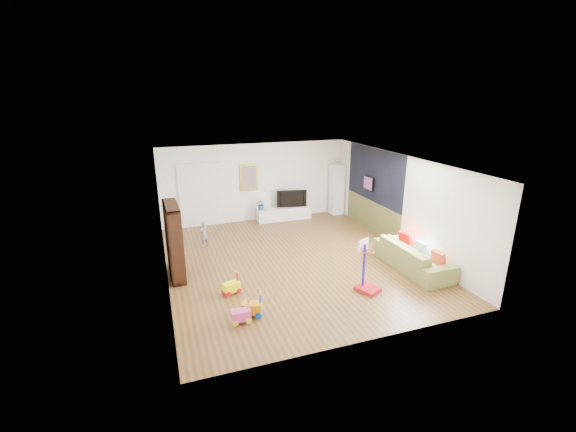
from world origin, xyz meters
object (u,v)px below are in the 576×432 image
object	(u,v)px
basketball_hoop	(369,266)
sofa	(413,256)
bookshelf	(174,241)
media_console	(284,213)

from	to	relation	value
basketball_hoop	sofa	bearing A→B (deg)	-3.62
sofa	bookshelf	bearing A→B (deg)	74.00
media_console	basketball_hoop	bearing A→B (deg)	-87.76
sofa	basketball_hoop	distance (m)	1.84
media_console	sofa	bearing A→B (deg)	-68.68
bookshelf	media_console	bearing A→B (deg)	38.12
media_console	sofa	xyz separation A→B (m)	(1.82, -4.91, 0.11)
bookshelf	basketball_hoop	world-z (taller)	bookshelf
bookshelf	sofa	xyz separation A→B (m)	(5.76, -1.61, -0.58)
basketball_hoop	bookshelf	bearing A→B (deg)	125.95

